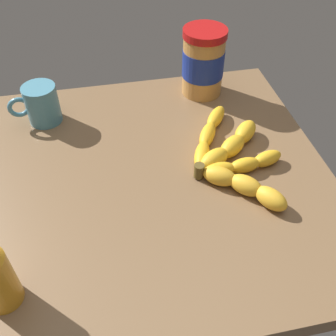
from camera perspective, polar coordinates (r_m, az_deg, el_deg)
ground_plane at (r=77.65cm, az=-3.18°, el=-2.12°), size 72.54×68.16×3.90cm
banana_bunch at (r=78.51cm, az=9.25°, el=1.65°), size 19.01×33.31×3.74cm
peanut_butter_jar at (r=95.10cm, az=5.19°, el=15.25°), size 10.14×10.14×16.20cm
coffee_mug at (r=91.13cm, az=-18.15°, el=8.90°), size 10.95×7.33×8.83cm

